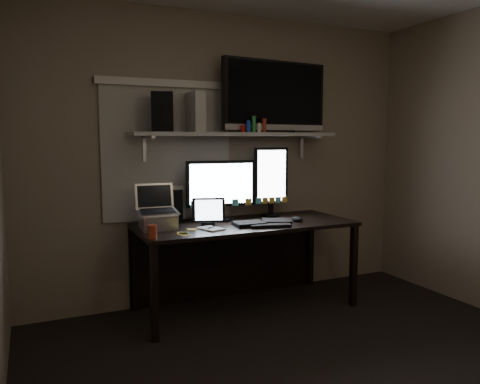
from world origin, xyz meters
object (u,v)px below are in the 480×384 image
desk (239,241)px  monitor_landscape (221,190)px  monitor_portrait (271,181)px  keyboard (263,223)px  laptop (158,208)px  tv (275,97)px  speaker (162,112)px  mouse (297,219)px  tablet (208,212)px  cup (152,232)px  game_console (195,112)px

desk → monitor_landscape: size_ratio=3.00×
monitor_portrait → keyboard: bearing=-121.2°
keyboard → laptop: size_ratio=1.47×
laptop → tv: (1.12, 0.19, 0.89)m
tv → speaker: 1.04m
monitor_portrait → mouse: (0.07, -0.34, -0.29)m
tablet → cup: size_ratio=2.67×
tablet → game_console: game_console is taller
tablet → mouse: bearing=7.7°
desk → keyboard: 0.33m
monitor_portrait → laptop: monitor_portrait is taller
monitor_landscape → monitor_portrait: size_ratio=0.95×
monitor_landscape → tv: 0.96m
laptop → tv: 1.44m
tablet → tv: 1.21m
desk → mouse: bearing=-29.3°
monitor_landscape → laptop: size_ratio=1.77×
monitor_portrait → tv: bearing=1.0°
desk → laptop: bearing=-172.9°
cup → game_console: bearing=44.7°
monitor_portrait → cup: (-1.21, -0.50, -0.27)m
desk → speaker: 1.26m
mouse → monitor_landscape: bearing=150.3°
monitor_landscape → monitor_portrait: monitor_portrait is taller
monitor_landscape → game_console: size_ratio=1.86×
monitor_landscape → speaker: speaker is taller
laptop → game_console: size_ratio=1.05×
tv → game_console: bearing=174.7°
laptop → tablet: bearing=-1.1°
desk → keyboard: size_ratio=3.61×
monitor_landscape → keyboard: 0.47m
monitor_portrait → tablet: (-0.68, -0.21, -0.20)m
laptop → cup: 0.36m
desk → cup: bearing=-154.7°
monitor_landscape → desk: bearing=-19.9°
desk → monitor_portrait: monitor_portrait is taller
desk → monitor_portrait: bearing=15.7°
tv → laptop: bearing=-176.5°
mouse → keyboard: bearing=179.6°
cup → tv: tv is taller
tv → game_console: 0.76m
keyboard → tv: size_ratio=0.48×
tablet → game_console: bearing=116.8°
monitor_portrait → mouse: size_ratio=5.24×
laptop → tv: tv is taller
tv → monitor_landscape: bearing=177.4°
mouse → laptop: bearing=171.3°
laptop → monitor_landscape: bearing=16.4°
desk → laptop: 0.81m
cup → speaker: bearing=65.5°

